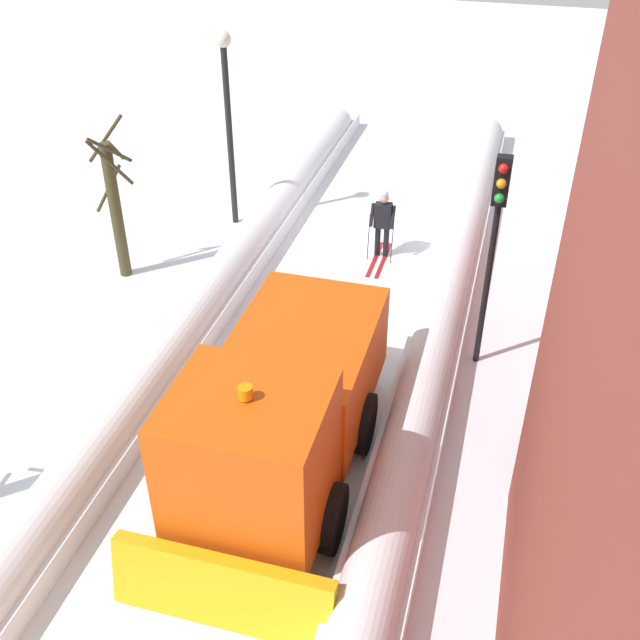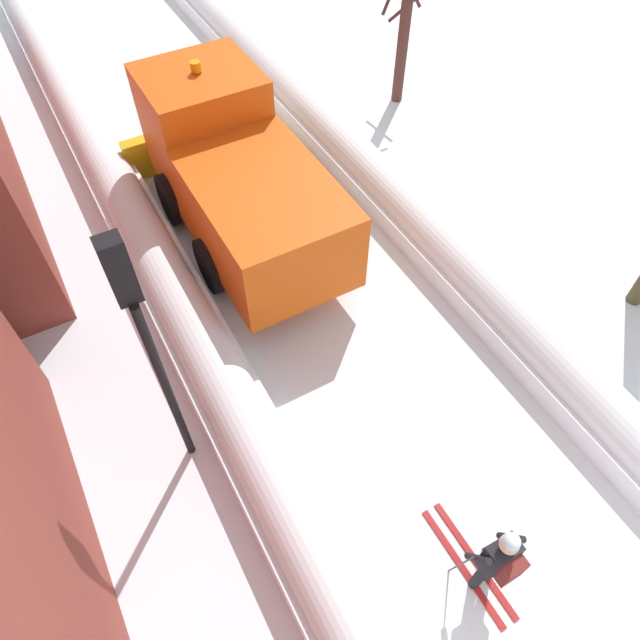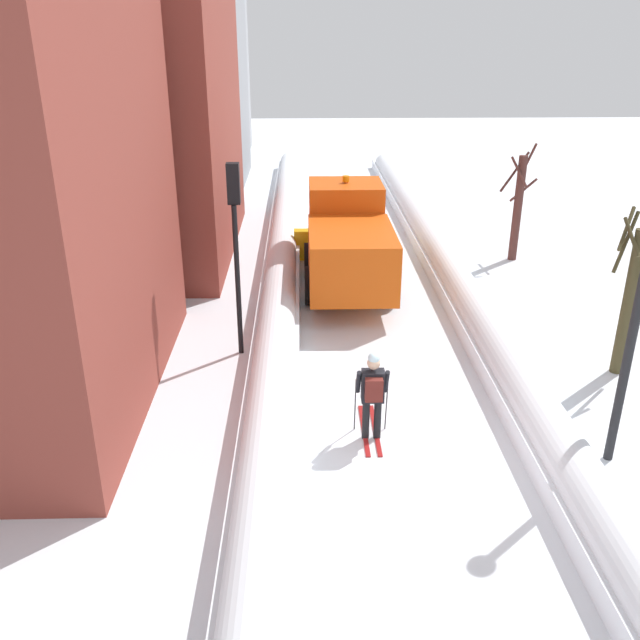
{
  "view_description": "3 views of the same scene",
  "coord_description": "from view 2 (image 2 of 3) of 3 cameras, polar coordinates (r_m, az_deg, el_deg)",
  "views": [
    {
      "loc": [
        -3.6,
        17.57,
        9.48
      ],
      "look_at": [
        -0.47,
        6.25,
        1.43
      ],
      "focal_mm": 42.2,
      "sensor_mm": 36.0,
      "label": 1
    },
    {
      "loc": [
        -3.58,
        0.29,
        8.49
      ],
      "look_at": [
        -0.86,
        5.16,
        1.38
      ],
      "focal_mm": 32.24,
      "sensor_mm": 36.0,
      "label": 2
    },
    {
      "loc": [
        -1.91,
        -9.98,
        7.24
      ],
      "look_at": [
        -1.53,
        4.18,
        1.1
      ],
      "focal_mm": 38.18,
      "sensor_mm": 36.0,
      "label": 3
    }
  ],
  "objects": [
    {
      "name": "traffic_light_pole",
      "position": [
        7.06,
        -17.34,
        -0.5
      ],
      "size": [
        0.28,
        0.42,
        4.51
      ],
      "color": "black",
      "rests_on": "ground"
    },
    {
      "name": "bare_tree_mid",
      "position": [
        15.85,
        8.34,
        26.62
      ],
      "size": [
        1.16,
        0.98,
        3.89
      ],
      "color": "#4C2A25",
      "rests_on": "ground"
    },
    {
      "name": "skier",
      "position": [
        8.08,
        17.18,
        -21.76
      ],
      "size": [
        0.62,
        1.8,
        1.81
      ],
      "color": "black",
      "rests_on": "ground"
    },
    {
      "name": "plow_truck",
      "position": [
        11.6,
        -8.39,
        14.06
      ],
      "size": [
        3.2,
        5.98,
        3.12
      ],
      "color": "#DB510F",
      "rests_on": "ground"
    },
    {
      "name": "snowbank_right",
      "position": [
        14.07,
        2.65,
        16.54
      ],
      "size": [
        1.1,
        36.0,
        0.9
      ],
      "color": "white",
      "rests_on": "ground"
    },
    {
      "name": "snowbank_left",
      "position": [
        12.66,
        -17.94,
        9.51
      ],
      "size": [
        1.1,
        36.0,
        1.02
      ],
      "color": "white",
      "rests_on": "ground"
    },
    {
      "name": "ground_plane",
      "position": [
        13.39,
        -7.07,
        12.07
      ],
      "size": [
        80.0,
        80.0,
        0.0
      ],
      "primitive_type": "plane",
      "color": "white"
    }
  ]
}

